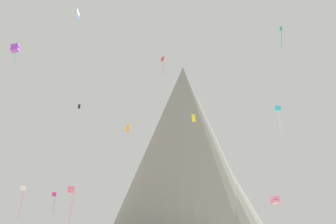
% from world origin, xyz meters
% --- Properties ---
extents(rock_massif, '(57.47, 57.95, 52.74)m').
position_xyz_m(rock_massif, '(9.94, 93.09, 21.90)').
color(rock_massif, gray).
rests_on(rock_massif, ground_plane).
extents(kite_magenta_low, '(0.92, 0.84, 4.84)m').
position_xyz_m(kite_magenta_low, '(-23.94, 59.82, 7.91)').
color(kite_magenta_low, '#D1339E').
extents(kite_violet_high, '(1.49, 1.39, 4.03)m').
position_xyz_m(kite_violet_high, '(-26.09, 32.83, 32.83)').
color(kite_violet_high, purple).
extents(kite_white_low, '(0.76, 0.72, 4.90)m').
position_xyz_m(kite_white_low, '(-21.29, 29.34, 6.63)').
color(kite_white_low, white).
extents(kite_pink_low, '(1.88, 1.91, 1.57)m').
position_xyz_m(kite_pink_low, '(23.24, 46.74, 6.70)').
color(kite_pink_low, pink).
extents(kite_rainbow_low, '(1.15, 1.14, 5.08)m').
position_xyz_m(kite_rainbow_low, '(-12.32, 22.56, 6.82)').
color(kite_rainbow_low, '#E5668C').
extents(kite_yellow_mid, '(0.79, 0.59, 1.40)m').
position_xyz_m(kite_yellow_mid, '(6.31, 36.08, 20.79)').
color(kite_yellow_mid, yellow).
extents(kite_cyan_mid, '(1.26, 1.20, 4.68)m').
position_xyz_m(kite_cyan_mid, '(21.89, 36.05, 22.63)').
color(kite_cyan_mid, '#33BCDB').
extents(kite_blue_high, '(0.74, 2.43, 2.40)m').
position_xyz_m(kite_blue_high, '(-13.65, 26.94, 36.41)').
color(kite_blue_high, blue).
extents(kite_black_high, '(0.55, 0.86, 1.07)m').
position_xyz_m(kite_black_high, '(-18.73, 56.27, 28.56)').
color(kite_black_high, black).
extents(kite_teal_high, '(0.32, 0.90, 4.37)m').
position_xyz_m(kite_teal_high, '(22.01, 31.29, 35.66)').
color(kite_teal_high, teal).
extents(kite_orange_mid, '(1.19, 1.89, 1.77)m').
position_xyz_m(kite_orange_mid, '(-6.61, 50.68, 22.11)').
color(kite_orange_mid, orange).
extents(kite_red_high, '(0.92, 1.16, 4.73)m').
position_xyz_m(kite_red_high, '(0.77, 59.40, 41.46)').
color(kite_red_high, red).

